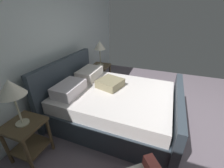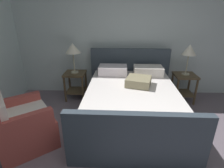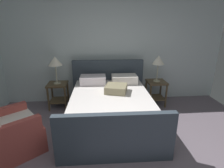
# 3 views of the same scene
# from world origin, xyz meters

# --- Properties ---
(wall_back) EXTENTS (5.43, 0.12, 2.82)m
(wall_back) POSITION_xyz_m (0.00, 2.83, 1.41)
(wall_back) COLOR silver
(wall_back) RESTS_ON ground
(bed) EXTENTS (1.72, 2.19, 1.09)m
(bed) POSITION_xyz_m (-0.18, 1.59, 0.35)
(bed) COLOR #353F49
(bed) RESTS_ON ground
(nightstand_right) EXTENTS (0.44, 0.44, 0.60)m
(nightstand_right) POSITION_xyz_m (0.98, 2.35, 0.40)
(nightstand_right) COLOR brown
(nightstand_right) RESTS_ON ground
(table_lamp_right) EXTENTS (0.28, 0.28, 0.62)m
(table_lamp_right) POSITION_xyz_m (0.98, 2.35, 1.09)
(table_lamp_right) COLOR #B7B293
(table_lamp_right) RESTS_ON nightstand_right
(nightstand_left) EXTENTS (0.44, 0.44, 0.60)m
(nightstand_left) POSITION_xyz_m (-1.34, 2.39, 0.40)
(nightstand_left) COLOR brown
(nightstand_left) RESTS_ON ground
(table_lamp_left) EXTENTS (0.31, 0.31, 0.62)m
(table_lamp_left) POSITION_xyz_m (-1.34, 2.39, 1.11)
(table_lamp_left) COLOR #B7B293
(table_lamp_left) RESTS_ON nightstand_left
(armchair) EXTENTS (1.02, 1.02, 0.90)m
(armchair) POSITION_xyz_m (-1.76, 0.84, 0.35)
(armchair) COLOR #9F443D
(armchair) RESTS_ON ground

